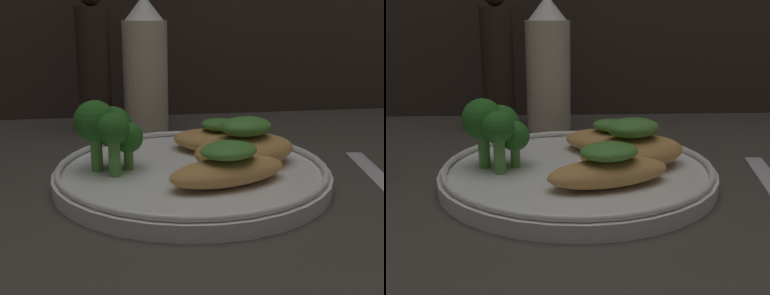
% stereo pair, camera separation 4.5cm
% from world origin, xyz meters
% --- Properties ---
extents(ground_plane, '(1.80, 1.80, 0.01)m').
position_xyz_m(ground_plane, '(0.00, 0.00, -0.01)').
color(ground_plane, '#3D3833').
extents(plate, '(0.26, 0.26, 0.02)m').
position_xyz_m(plate, '(0.00, 0.00, 0.01)').
color(plate, white).
rests_on(plate, ground_plane).
extents(grilled_meat_front, '(0.12, 0.08, 0.04)m').
position_xyz_m(grilled_meat_front, '(0.02, -0.05, 0.03)').
color(grilled_meat_front, tan).
rests_on(grilled_meat_front, plate).
extents(grilled_meat_middle, '(0.12, 0.09, 0.05)m').
position_xyz_m(grilled_meat_middle, '(0.05, -0.00, 0.03)').
color(grilled_meat_middle, tan).
rests_on(grilled_meat_middle, plate).
extents(grilled_meat_back, '(0.12, 0.10, 0.04)m').
position_xyz_m(grilled_meat_back, '(0.04, 0.05, 0.03)').
color(grilled_meat_back, tan).
rests_on(grilled_meat_back, plate).
extents(broccoli_bunch, '(0.06, 0.06, 0.07)m').
position_xyz_m(broccoli_bunch, '(-0.08, 0.01, 0.05)').
color(broccoli_bunch, '#569942').
rests_on(broccoli_bunch, plate).
extents(sauce_bottle, '(0.06, 0.06, 0.18)m').
position_xyz_m(sauce_bottle, '(-0.03, 0.22, 0.09)').
color(sauce_bottle, beige).
rests_on(sauce_bottle, ground_plane).
extents(pepper_grinder, '(0.04, 0.04, 0.19)m').
position_xyz_m(pepper_grinder, '(-0.10, 0.22, 0.09)').
color(pepper_grinder, black).
rests_on(pepper_grinder, ground_plane).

